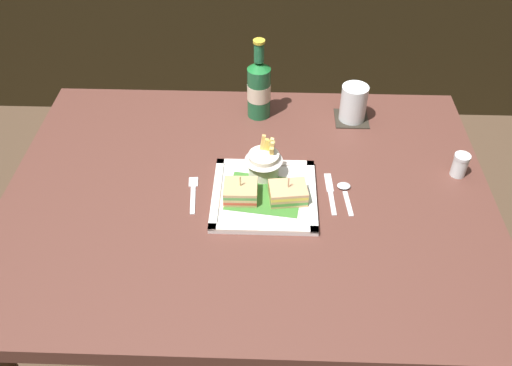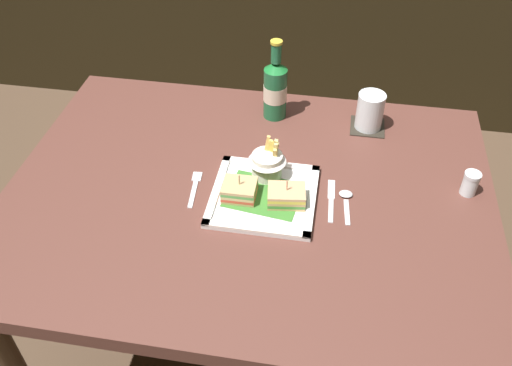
% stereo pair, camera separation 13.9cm
% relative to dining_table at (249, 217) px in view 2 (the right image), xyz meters
% --- Properties ---
extents(ground_plane, '(6.00, 6.00, 0.00)m').
position_rel_dining_table_xyz_m(ground_plane, '(0.00, 0.00, -0.64)').
color(ground_plane, '#4C3828').
extents(dining_table, '(1.26, 0.95, 0.74)m').
position_rel_dining_table_xyz_m(dining_table, '(0.00, 0.00, 0.00)').
color(dining_table, '#552F27').
rests_on(dining_table, ground_plane).
extents(square_plate, '(0.26, 0.26, 0.02)m').
position_rel_dining_table_xyz_m(square_plate, '(0.04, -0.02, 0.10)').
color(square_plate, white).
rests_on(square_plate, dining_table).
extents(sandwich_half_left, '(0.08, 0.07, 0.07)m').
position_rel_dining_table_xyz_m(sandwich_half_left, '(-0.02, -0.03, 0.13)').
color(sandwich_half_left, tan).
rests_on(sandwich_half_left, square_plate).
extents(sandwich_half_right, '(0.10, 0.08, 0.07)m').
position_rel_dining_table_xyz_m(sandwich_half_right, '(0.10, -0.03, 0.13)').
color(sandwich_half_right, tan).
rests_on(sandwich_half_right, square_plate).
extents(fries_cup, '(0.10, 0.10, 0.11)m').
position_rel_dining_table_xyz_m(fries_cup, '(0.04, 0.06, 0.15)').
color(fries_cup, silver).
rests_on(fries_cup, square_plate).
extents(beer_bottle, '(0.07, 0.07, 0.25)m').
position_rel_dining_table_xyz_m(beer_bottle, '(0.02, 0.35, 0.19)').
color(beer_bottle, '#1F6038').
rests_on(beer_bottle, dining_table).
extents(drink_coaster, '(0.10, 0.10, 0.00)m').
position_rel_dining_table_xyz_m(drink_coaster, '(0.30, 0.34, 0.10)').
color(drink_coaster, '#2B251E').
rests_on(drink_coaster, dining_table).
extents(water_glass, '(0.08, 0.08, 0.11)m').
position_rel_dining_table_xyz_m(water_glass, '(0.30, 0.34, 0.15)').
color(water_glass, silver).
rests_on(water_glass, dining_table).
extents(fork, '(0.03, 0.14, 0.00)m').
position_rel_dining_table_xyz_m(fork, '(-0.14, -0.01, 0.10)').
color(fork, silver).
rests_on(fork, dining_table).
extents(knife, '(0.02, 0.16, 0.00)m').
position_rel_dining_table_xyz_m(knife, '(0.21, 0.01, 0.10)').
color(knife, silver).
rests_on(knife, dining_table).
extents(spoon, '(0.04, 0.12, 0.01)m').
position_rel_dining_table_xyz_m(spoon, '(0.25, 0.01, 0.10)').
color(spoon, silver).
rests_on(spoon, dining_table).
extents(salt_shaker, '(0.04, 0.04, 0.07)m').
position_rel_dining_table_xyz_m(salt_shaker, '(0.56, 0.09, 0.13)').
color(salt_shaker, silver).
rests_on(salt_shaker, dining_table).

